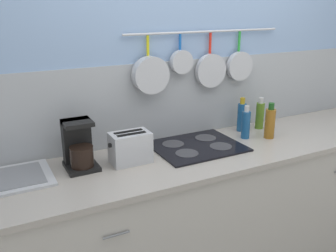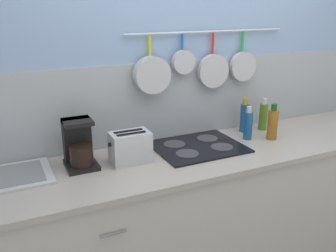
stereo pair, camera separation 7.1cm
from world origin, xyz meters
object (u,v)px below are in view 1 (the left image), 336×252
toaster (130,148)px  bottle_hot_sauce (246,124)px  bottle_vinegar (242,116)px  coffee_maker (79,148)px  bottle_sesame_oil (260,115)px  bottle_olive_oil (270,123)px

toaster → bottle_hot_sauce: (0.88, 0.02, 0.01)m
toaster → bottle_hot_sauce: 0.88m
bottle_vinegar → bottle_hot_sauce: bearing=-117.3°
bottle_hot_sauce → bottle_vinegar: 0.16m
coffee_maker → bottle_sesame_oil: bearing=2.8°
bottle_vinegar → bottle_sesame_oil: size_ratio=1.05×
coffee_maker → bottle_sesame_oil: size_ratio=1.17×
bottle_hot_sauce → bottle_sesame_oil: (0.23, 0.12, 0.00)m
bottle_hot_sauce → bottle_vinegar: size_ratio=0.93×
toaster → bottle_vinegar: bearing=9.8°
bottle_olive_oil → coffee_maker: bearing=174.4°
bottle_vinegar → bottle_olive_oil: (0.08, -0.22, 0.00)m
bottle_hot_sauce → bottle_sesame_oil: 0.26m
coffee_maker → toaster: coffee_maker is taller
coffee_maker → toaster: (0.29, -0.08, -0.02)m
bottle_hot_sauce → bottle_olive_oil: 0.17m
bottle_sesame_oil → coffee_maker: bearing=-177.2°
coffee_maker → toaster: size_ratio=1.12×
bottle_vinegar → bottle_sesame_oil: bearing=-6.8°
coffee_maker → bottle_olive_oil: coffee_maker is taller
bottle_vinegar → bottle_sesame_oil: bottle_vinegar is taller
bottle_hot_sauce → bottle_olive_oil: size_ratio=0.93×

